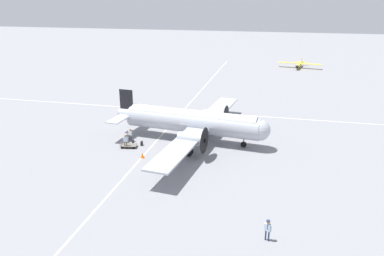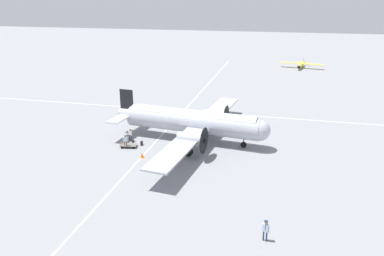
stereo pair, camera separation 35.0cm
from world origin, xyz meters
TOP-DOWN VIEW (x-y plane):
  - ground_plane at (0.00, 0.00)m, footprint 300.00×300.00m
  - apron_line_eastwest at (0.00, 4.23)m, footprint 120.00×0.16m
  - apron_line_northsouth at (11.79, 0.00)m, footprint 0.16×120.00m
  - airliner_main at (-0.05, -0.40)m, footprint 26.80×19.27m
  - crew_foreground at (-18.12, -9.86)m, footprint 0.35×0.55m
  - passenger_boarding at (-1.93, 7.29)m, footprint 0.30×0.54m
  - ramp_agent at (-4.10, 6.99)m, footprint 0.34×0.51m
  - suitcase_near_door at (-2.77, 6.62)m, footprint 0.36×0.19m
  - suitcase_upright_spare at (-2.89, 5.48)m, footprint 0.45×0.17m
  - baggage_cart at (-3.81, 6.76)m, footprint 1.46×2.05m
  - light_aircraft_distant at (53.61, -14.48)m, footprint 7.88×10.48m
  - traffic_cone at (-6.27, 4.14)m, footprint 0.46×0.46m

SIDE VIEW (x-z plane):
  - ground_plane at x=0.00m, z-range 0.00..0.00m
  - apron_line_eastwest at x=0.00m, z-range 0.00..0.01m
  - apron_line_northsouth at x=11.79m, z-range 0.00..0.01m
  - suitcase_near_door at x=-2.77m, z-range -0.02..0.49m
  - suitcase_upright_spare at x=-2.89m, z-range -0.02..0.52m
  - baggage_cart at x=-3.81m, z-range 0.00..0.56m
  - traffic_cone at x=-6.27m, z-range -0.02..0.59m
  - light_aircraft_distant at x=53.61m, z-range -0.17..1.84m
  - passenger_boarding at x=-1.93m, z-range 0.19..1.83m
  - ramp_agent at x=-4.10m, z-range 0.19..1.84m
  - crew_foreground at x=-18.12m, z-range 0.21..1.89m
  - airliner_main at x=-0.05m, z-range -0.36..5.34m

